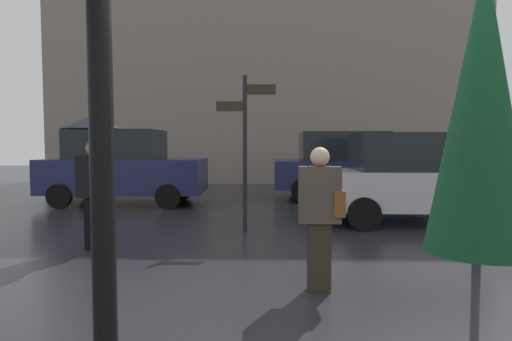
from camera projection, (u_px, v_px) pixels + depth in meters
name	position (u px, v px, depth m)	size (l,w,h in m)	color
folded_patio_umbrella_near	(481.00, 124.00, 1.79)	(0.43, 0.43, 2.38)	black
pedestrian_with_umbrella	(93.00, 149.00, 6.50)	(0.90, 0.90, 2.04)	black
pedestrian_with_bag	(321.00, 210.00, 4.65)	(0.49, 0.24, 1.57)	#2A241E
parked_car_left	(347.00, 165.00, 12.65)	(4.44, 2.06, 1.98)	#1E234C
parked_car_right	(424.00, 177.00, 8.78)	(4.53, 1.95, 1.83)	silver
parked_car_distant	(123.00, 167.00, 11.60)	(4.22, 2.01, 2.00)	#1E234C
street_signpost	(245.00, 138.00, 7.81)	(1.08, 0.08, 2.85)	black
building_block	(265.00, 20.00, 18.58)	(18.13, 3.04, 13.97)	gray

